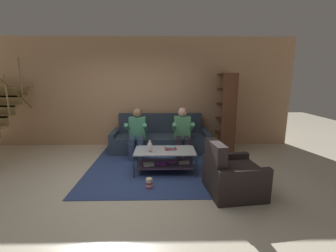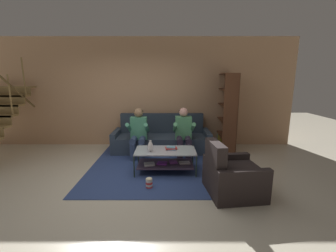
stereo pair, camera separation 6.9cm
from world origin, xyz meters
name	(u,v)px [view 1 (the left image)]	position (x,y,z in m)	size (l,w,h in m)	color
ground	(123,183)	(0.00, 0.00, 0.00)	(16.80, 16.80, 0.00)	beige
back_partition	(137,93)	(0.00, 2.46, 1.45)	(8.40, 0.12, 2.90)	tan
couch	(160,139)	(0.64, 1.89, 0.29)	(2.45, 0.87, 0.92)	#2F3C4B
person_seated_left	(137,131)	(0.11, 1.37, 0.62)	(0.50, 0.58, 1.15)	navy
person_seated_right	(182,131)	(1.16, 1.37, 0.63)	(0.50, 0.58, 1.16)	#2B2334
coffee_table	(165,158)	(0.75, 0.50, 0.29)	(1.19, 0.63, 0.45)	#B4B7BF
area_rug	(162,161)	(0.69, 1.06, 0.01)	(3.02, 3.33, 0.01)	navy
vase	(150,146)	(0.46, 0.40, 0.55)	(0.10, 0.10, 0.22)	silver
book_stack	(171,148)	(0.86, 0.53, 0.48)	(0.24, 0.16, 0.06)	#7A93B3
bookshelf	(226,116)	(2.36, 2.05, 0.87)	(0.42, 1.14, 1.95)	#532E1B
armchair	(232,176)	(1.82, -0.38, 0.29)	(0.91, 0.92, 0.87)	#292121
popcorn_tub	(149,183)	(0.48, -0.20, 0.09)	(0.12, 0.12, 0.19)	red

